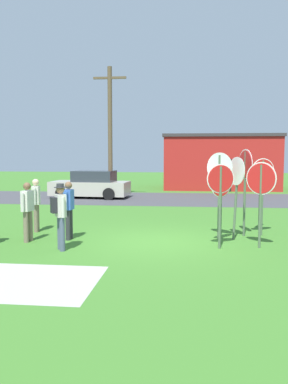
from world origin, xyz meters
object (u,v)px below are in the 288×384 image
(utility_pole, at_px, (110,130))
(stop_sign_tallest, at_px, (221,193))
(stop_sign_low_front, at_px, (263,183))
(person_in_blue, at_px, (36,202))
(stop_sign_leaning_left, at_px, (219,179))
(person_holding_notes, at_px, (68,206))
(parked_car_on_street, at_px, (91,185))
(stop_sign_center_cluster, at_px, (220,191))
(person_with_sunhat, at_px, (60,212))
(stop_sign_nearest, at_px, (245,176))
(stop_sign_far_back, at_px, (260,190))
(stop_sign_rear_right, at_px, (261,189))
(person_near_signs, at_px, (28,209))
(stop_sign_leaning_right, at_px, (236,183))

(utility_pole, distance_m, stop_sign_tallest, 12.16)
(stop_sign_low_front, height_order, person_in_blue, stop_sign_low_front)
(stop_sign_leaning_left, relative_size, person_holding_notes, 1.50)
(parked_car_on_street, relative_size, stop_sign_center_cluster, 1.98)
(stop_sign_tallest, relative_size, person_with_sunhat, 1.20)
(stop_sign_nearest, distance_m, person_in_blue, 6.58)
(parked_car_on_street, height_order, stop_sign_center_cluster, stop_sign_center_cluster)
(utility_pole, distance_m, person_holding_notes, 11.14)
(utility_pole, height_order, stop_sign_low_front, utility_pole)
(stop_sign_far_back, height_order, stop_sign_low_front, stop_sign_low_front)
(parked_car_on_street, distance_m, person_with_sunhat, 12.34)
(person_with_sunhat, distance_m, person_in_blue, 2.83)
(stop_sign_low_front, height_order, person_holding_notes, stop_sign_low_front)
(stop_sign_tallest, xyz_separation_m, person_with_sunhat, (-4.18, -1.34, -0.41))
(stop_sign_rear_right, distance_m, person_in_blue, 6.93)
(utility_pole, relative_size, person_near_signs, 4.22)
(stop_sign_nearest, height_order, person_with_sunhat, stop_sign_nearest)
(stop_sign_nearest, distance_m, person_with_sunhat, 5.57)
(stop_sign_leaning_right, distance_m, stop_sign_tallest, 0.77)
(stop_sign_far_back, distance_m, stop_sign_rear_right, 2.50)
(stop_sign_rear_right, bearing_deg, person_near_signs, 179.59)
(stop_sign_tallest, bearing_deg, person_with_sunhat, -162.29)
(person_holding_notes, xyz_separation_m, person_in_blue, (-1.37, 1.05, -0.03))
(stop_sign_tallest, distance_m, person_with_sunhat, 4.41)
(stop_sign_low_front, height_order, stop_sign_rear_right, stop_sign_low_front)
(stop_sign_far_back, relative_size, stop_sign_leaning_right, 0.81)
(person_near_signs, bearing_deg, stop_sign_nearest, 13.47)
(utility_pole, height_order, person_with_sunhat, utility_pole)
(person_near_signs, bearing_deg, stop_sign_far_back, 19.51)
(stop_sign_nearest, height_order, stop_sign_center_cluster, stop_sign_nearest)
(stop_sign_tallest, xyz_separation_m, person_in_blue, (-5.74, 1.03, -0.47))
(person_with_sunhat, bearing_deg, stop_sign_center_cluster, 9.02)
(stop_sign_leaning_left, distance_m, stop_sign_low_front, 1.51)
(stop_sign_far_back, bearing_deg, stop_sign_center_cluster, -118.83)
(parked_car_on_street, bearing_deg, person_with_sunhat, -79.93)
(person_holding_notes, distance_m, person_near_signs, 1.13)
(utility_pole, distance_m, person_near_signs, 11.52)
(person_in_blue, bearing_deg, person_with_sunhat, -56.78)
(stop_sign_nearest, distance_m, stop_sign_rear_right, 1.57)
(stop_sign_far_back, bearing_deg, person_holding_notes, -160.92)
(person_with_sunhat, bearing_deg, person_in_blue, 123.22)
(stop_sign_far_back, bearing_deg, stop_sign_leaning_right, -123.10)
(stop_sign_center_cluster, relative_size, person_holding_notes, 1.32)
(stop_sign_leaning_right, relative_size, person_near_signs, 1.42)
(stop_sign_far_back, height_order, person_near_signs, stop_sign_far_back)
(parked_car_on_street, bearing_deg, stop_sign_tallest, -59.61)
(stop_sign_leaning_left, bearing_deg, stop_sign_leaning_right, 1.29)
(stop_sign_center_cluster, bearing_deg, person_holding_notes, 171.21)
(stop_sign_nearest, relative_size, stop_sign_low_front, 1.12)
(stop_sign_center_cluster, bearing_deg, person_in_blue, 163.15)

